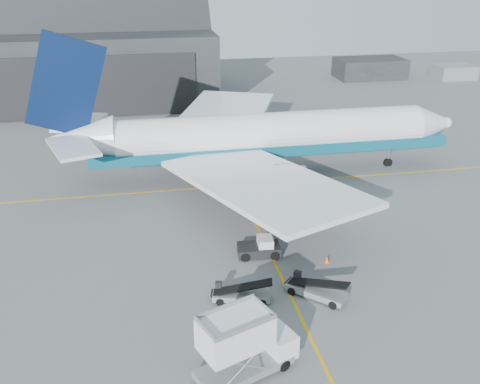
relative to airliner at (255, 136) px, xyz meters
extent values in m
plane|color=#565659|center=(-2.53, -22.51, -4.78)|extent=(200.00, 200.00, 0.00)
cube|color=#C78F12|center=(-2.53, -2.51, -4.77)|extent=(80.00, 0.25, 0.02)
cube|color=#C78F12|center=(-2.53, -24.51, -4.77)|extent=(0.25, 40.00, 0.02)
cube|color=black|center=(-24.53, 42.49, 1.22)|extent=(50.00, 28.00, 12.00)
cube|color=black|center=(-24.53, 28.39, 0.22)|extent=(42.00, 0.40, 9.50)
cube|color=black|center=(35.47, 49.49, -4.78)|extent=(14.00, 8.00, 4.00)
cube|color=gray|center=(52.47, 45.49, -4.78)|extent=(8.00, 6.00, 2.80)
cylinder|color=white|center=(1.99, 0.00, 0.28)|extent=(35.02, 4.67, 4.67)
cone|color=white|center=(21.64, 0.00, 0.28)|extent=(4.28, 4.67, 4.67)
sphere|color=white|center=(23.59, 0.00, 0.28)|extent=(1.36, 1.36, 1.36)
cone|color=white|center=(-18.93, 0.00, 0.86)|extent=(6.81, 4.67, 4.67)
cube|color=black|center=(20.48, 0.00, 0.86)|extent=(2.53, 2.14, 0.68)
cube|color=#0C5067|center=(1.99, 0.00, -1.23)|extent=(40.86, 4.72, 1.17)
cube|color=white|center=(-1.90, -11.67, -0.69)|extent=(17.94, 23.85, 1.42)
cube|color=white|center=(-1.90, 11.67, -0.69)|extent=(17.94, 23.85, 1.42)
cube|color=white|center=(-19.41, -4.38, 1.45)|extent=(5.96, 8.14, 0.34)
cube|color=white|center=(-19.41, 4.38, 1.45)|extent=(5.96, 8.14, 0.34)
cube|color=#071537|center=(-19.90, 0.00, 6.60)|extent=(9.02, 0.49, 11.21)
cylinder|color=gray|center=(1.02, -7.78, -2.25)|extent=(5.06, 2.63, 2.63)
cylinder|color=gray|center=(1.02, 7.78, -2.25)|extent=(5.06, 2.63, 2.63)
cylinder|color=#A5A5AA|center=(16.58, 0.00, -3.42)|extent=(0.27, 0.27, 2.72)
cylinder|color=black|center=(16.58, 0.00, -4.34)|extent=(1.07, 0.34, 1.07)
cylinder|color=black|center=(0.05, -3.11, -4.24)|extent=(1.26, 0.44, 1.26)
cylinder|color=black|center=(0.05, 3.11, -4.24)|extent=(1.26, 0.44, 1.26)
cube|color=gray|center=(-7.60, -31.62, -4.24)|extent=(6.38, 4.38, 0.49)
cube|color=silver|center=(-5.21, -30.67, -3.45)|extent=(2.30, 2.69, 1.58)
cube|color=black|center=(-4.52, -30.40, -3.20)|extent=(0.76, 1.77, 0.89)
cube|color=silver|center=(-8.15, -31.83, -1.42)|extent=(4.76, 3.82, 1.97)
cylinder|color=black|center=(-5.10, -31.75, -4.39)|extent=(0.84, 0.57, 0.79)
cylinder|color=black|center=(-5.87, -29.82, -4.39)|extent=(0.84, 0.57, 0.79)
cylinder|color=black|center=(-10.09, -31.49, -4.39)|extent=(0.84, 0.57, 0.79)
cube|color=black|center=(-3.56, -17.80, -4.29)|extent=(3.73, 2.24, 0.81)
cube|color=silver|center=(-3.03, -17.84, -3.57)|extent=(1.37, 1.71, 0.81)
cylinder|color=black|center=(-2.38, -18.79, -4.42)|extent=(0.83, 0.37, 0.81)
cylinder|color=black|center=(-2.24, -17.00, -4.42)|extent=(0.83, 0.37, 0.81)
cylinder|color=black|center=(-4.88, -18.60, -4.42)|extent=(0.83, 0.37, 0.81)
cylinder|color=black|center=(-4.75, -16.81, -4.42)|extent=(0.83, 0.37, 0.81)
cube|color=gray|center=(-6.28, -24.05, -4.35)|extent=(4.47, 2.37, 0.43)
cube|color=black|center=(-6.28, -24.05, -3.67)|extent=(4.63, 1.97, 1.23)
cube|color=black|center=(-7.85, -23.13, -3.86)|extent=(0.56, 0.49, 0.58)
cylinder|color=black|center=(-4.93, -25.05, -4.49)|extent=(0.62, 0.37, 0.58)
cylinder|color=black|center=(-4.62, -23.74, -4.49)|extent=(0.62, 0.37, 0.58)
cylinder|color=black|center=(-7.93, -24.35, -4.49)|extent=(0.62, 0.37, 0.58)
cylinder|color=black|center=(-7.63, -23.04, -4.49)|extent=(0.62, 0.37, 0.58)
cube|color=gray|center=(-0.69, -24.66, -4.31)|extent=(4.41, 4.25, 0.47)
cube|color=black|center=(-0.69, -24.66, -3.59)|extent=(4.28, 4.07, 1.33)
cube|color=black|center=(-1.68, -22.97, -3.79)|extent=(0.66, 0.66, 0.62)
cylinder|color=black|center=(0.04, -26.32, -4.47)|extent=(0.63, 0.61, 0.62)
cylinder|color=black|center=(1.02, -25.25, -4.47)|extent=(0.63, 0.61, 0.62)
cylinder|color=black|center=(-2.40, -24.06, -4.47)|extent=(0.63, 0.61, 0.62)
cylinder|color=black|center=(-1.42, -22.99, -4.47)|extent=(0.63, 0.61, 0.62)
cube|color=#FF6708|center=(1.75, -20.14, -4.76)|extent=(0.39, 0.39, 0.03)
cone|color=#FF6708|center=(1.75, -20.14, -4.50)|extent=(0.39, 0.39, 0.56)
camera|label=1|loc=(-12.61, -56.53, 18.59)|focal=40.00mm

